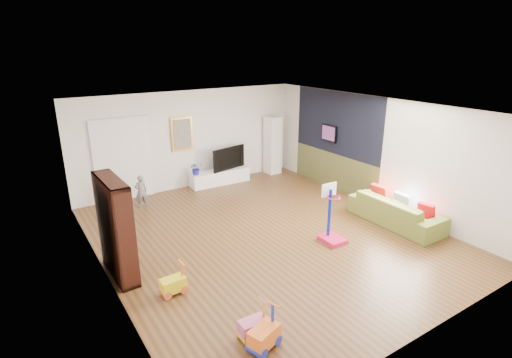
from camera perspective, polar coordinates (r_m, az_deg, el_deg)
floor at (r=8.63m, az=1.46°, el=-7.97°), size 6.50×7.50×0.00m
ceiling at (r=7.79m, az=1.63°, el=10.05°), size 6.50×7.50×0.00m
wall_back at (r=11.28m, az=-9.37°, el=5.57°), size 6.50×0.00×2.70m
wall_front at (r=5.68m, az=23.82°, el=-9.45°), size 6.50×0.00×2.70m
wall_left at (r=6.91m, az=-21.30°, el=-4.07°), size 0.00×7.50×2.70m
wall_right at (r=10.24m, az=16.74°, el=3.66°), size 0.00×7.50×2.70m
navy_accent at (r=11.04m, az=11.42°, el=7.82°), size 0.01×3.20×1.70m
olive_wainscot at (r=11.37m, az=10.98°, el=1.13°), size 0.01×3.20×1.00m
doorway at (r=10.73m, az=-18.49°, el=2.49°), size 1.45×0.06×2.10m
painting_back at (r=11.11m, az=-10.52°, el=6.36°), size 0.62×0.06×0.92m
artwork_right at (r=11.20m, az=10.37°, el=6.47°), size 0.04×0.56×0.46m
media_console at (r=11.64m, az=-5.19°, el=0.30°), size 1.78×0.49×0.41m
tall_cabinet at (r=12.42m, az=2.39°, el=4.85°), size 0.44×0.44×1.78m
bookshelf at (r=7.27m, az=-19.41°, el=-6.66°), size 0.35×1.23×1.78m
sofa at (r=9.54m, az=19.34°, el=-4.31°), size 0.87×2.17×0.63m
basketball_hoop at (r=8.23m, az=11.09°, el=-4.97°), size 0.44×0.53×1.23m
ride_on_yellow at (r=6.79m, az=-11.81°, el=-13.87°), size 0.41×0.26×0.53m
ride_on_orange at (r=5.64m, az=1.15°, el=-20.70°), size 0.51×0.40×0.59m
ride_on_pink at (r=5.82m, az=-0.40°, el=-19.66°), size 0.41×0.26×0.53m
child at (r=10.26m, az=-16.11°, el=-1.71°), size 0.31×0.21×0.84m
tv at (r=11.63m, az=-4.26°, el=3.07°), size 1.15×0.39×0.66m
vase_plant at (r=11.21m, az=-8.56°, el=1.54°), size 0.36×0.32×0.37m
pillow_left at (r=9.27m, az=23.14°, el=-4.23°), size 0.14×0.36×0.35m
pillow_center at (r=9.59m, az=20.29°, el=-3.10°), size 0.14×0.42×0.42m
pillow_right at (r=9.97m, az=17.23°, el=-1.93°), size 0.14×0.42×0.41m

